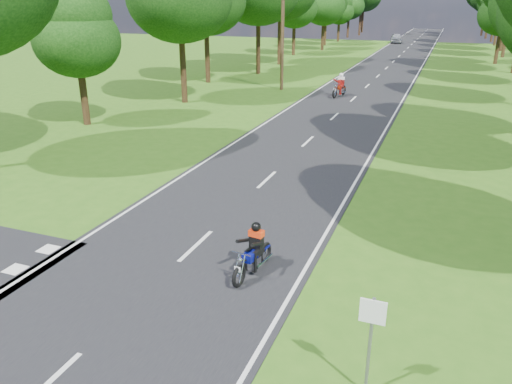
% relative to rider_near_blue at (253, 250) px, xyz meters
% --- Properties ---
extents(ground, '(160.00, 160.00, 0.00)m').
position_rel_rider_near_blue_xyz_m(ground, '(-2.09, -1.14, -0.71)').
color(ground, '#315F15').
rests_on(ground, ground).
extents(main_road, '(7.00, 140.00, 0.02)m').
position_rel_rider_near_blue_xyz_m(main_road, '(-2.09, 48.86, -0.70)').
color(main_road, black).
rests_on(main_road, ground).
extents(road_markings, '(7.40, 140.00, 0.01)m').
position_rel_rider_near_blue_xyz_m(road_markings, '(-2.23, 46.99, -0.69)').
color(road_markings, silver).
rests_on(road_markings, main_road).
extents(telegraph_pole, '(1.20, 0.26, 8.00)m').
position_rel_rider_near_blue_xyz_m(telegraph_pole, '(-8.09, 26.86, 3.36)').
color(telegraph_pole, '#382616').
rests_on(telegraph_pole, ground).
extents(road_sign, '(0.45, 0.07, 2.00)m').
position_rel_rider_near_blue_xyz_m(road_sign, '(3.41, -3.15, 0.63)').
color(road_sign, slate).
rests_on(road_sign, ground).
extents(rider_near_blue, '(0.77, 1.72, 1.38)m').
position_rel_rider_near_blue_xyz_m(rider_near_blue, '(0.00, 0.00, 0.00)').
color(rider_near_blue, navy).
rests_on(rider_near_blue, main_road).
extents(rider_far_red, '(1.01, 2.08, 1.66)m').
position_rel_rider_near_blue_xyz_m(rider_far_red, '(-3.24, 25.44, 0.14)').
color(rider_far_red, '#95240B').
rests_on(rider_far_red, main_road).
extents(distant_car, '(2.25, 4.51, 1.48)m').
position_rel_rider_near_blue_xyz_m(distant_car, '(-4.69, 74.72, 0.05)').
color(distant_car, '#ACAFB4').
rests_on(distant_car, main_road).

